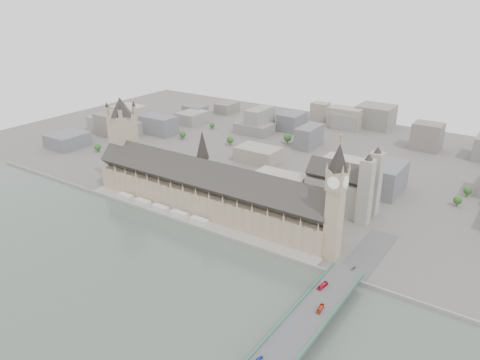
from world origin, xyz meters
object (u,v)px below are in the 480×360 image
Objects in this scene: victoria_tower at (123,137)px; westminster_abbey at (343,188)px; red_bus_north at (323,286)px; red_bus_south at (320,308)px; westminster_bridge at (305,327)px; car_approach at (353,268)px; palace_of_westminster at (208,191)px; elizabeth_tower at (336,194)px; car_blue at (259,358)px.

westminster_abbey is (232.92, 69.00, -30.12)m from victoria_tower.
red_bus_north is 1.09× the size of red_bus_south.
red_bus_south reaches higher than westminster_bridge.
car_approach is at bearing 87.47° from westminster_bridge.
palace_of_westminster is 126.41m from victoria_tower.
elizabeth_tower reaches higher than westminster_abbey.
car_approach reaches higher than westminster_bridge.
red_bus_north is at bearing -72.18° from elizabeth_tower.
victoria_tower is 21.49× the size of car_blue.
westminster_abbey is at bearing 116.12° from red_bus_north.
red_bus_south is 2.07× the size of car_blue.
red_bus_north is at bearing -14.93° from victoria_tower.
victoria_tower is 293.33m from car_approach.
westminster_abbey reaches higher than car_approach.
elizabeth_tower is at bearing -4.85° from palace_of_westminster.
westminster_abbey is (110.92, 75.30, 2.38)m from palace_of_westminster.
car_blue is (277.54, -158.95, -44.16)m from victoria_tower.
westminster_abbey is (-27.08, 87.00, -33.01)m from elizabeth_tower.
red_bus_south is (3.62, 14.98, 6.47)m from westminster_bridge.
westminster_bridge is at bearing -75.89° from elizabeth_tower.
red_bus_north is at bearing -72.51° from westminster_abbey.
red_bus_south is at bearing -59.94° from red_bus_north.
red_bus_south is (54.69, -167.52, -13.49)m from westminster_abbey.
victoria_tower is 1.47× the size of westminster_abbey.
car_approach is (9.23, 34.57, -0.74)m from red_bus_north.
victoria_tower reaches higher than red_bus_north.
red_bus_north is at bearing 98.62° from westminster_bridge.
car_approach is (9.72, 119.41, -0.07)m from car_blue.
victoria_tower is at bearing -175.09° from car_approach.
car_approach is (27.26, -21.54, -47.11)m from elizabeth_tower.
red_bus_south is at bearing -71.07° from elizabeth_tower.
westminster_abbey is at bearing 101.10° from red_bus_south.
car_blue is at bearing -98.09° from westminster_bridge.
elizabeth_tower is at bearing 112.90° from car_blue.
westminster_abbey is at bearing 16.50° from victoria_tower.
red_bus_south is (9.58, -24.41, -0.12)m from red_bus_north.
palace_of_westminster is 3.90× the size of westminster_abbey.
westminster_abbey is 13.57× the size of car_approach.
westminster_abbey reaches higher than red_bus_south.
red_bus_north is (278.03, -74.11, -43.49)m from victoria_tower.
car_blue is at bearing -81.71° from red_bus_north.
victoria_tower is at bearing 176.04° from elizabeth_tower.
car_blue is (-6.46, -45.45, 5.92)m from westminster_bridge.
red_bus_south is (165.62, -92.22, -11.11)m from palace_of_westminster.
westminster_bridge is (284.00, -113.50, -50.08)m from victoria_tower.
car_blue is (17.54, -140.95, -47.04)m from elizabeth_tower.
elizabeth_tower is at bearing 154.44° from car_approach.
victoria_tower is 10.36× the size of red_bus_south.
westminster_bridge is at bearing -72.76° from red_bus_north.
car_approach is at bearing 101.15° from car_blue.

